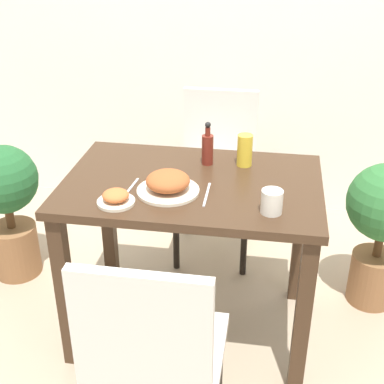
# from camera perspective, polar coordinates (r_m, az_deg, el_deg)

# --- Properties ---
(ground_plane) EXTENTS (16.00, 16.00, 0.00)m
(ground_plane) POSITION_cam_1_polar(r_m,az_deg,el_deg) (2.59, 0.00, -13.99)
(ground_plane) COLOR tan
(dining_table) EXTENTS (1.04, 0.69, 0.76)m
(dining_table) POSITION_cam_1_polar(r_m,az_deg,el_deg) (2.22, 0.00, -1.74)
(dining_table) COLOR #3D2819
(dining_table) RESTS_ON ground_plane
(chair_near) EXTENTS (0.42, 0.42, 0.90)m
(chair_near) POSITION_cam_1_polar(r_m,az_deg,el_deg) (1.73, -4.21, -16.93)
(chair_near) COLOR silver
(chair_near) RESTS_ON ground_plane
(chair_far) EXTENTS (0.42, 0.42, 0.90)m
(chair_far) POSITION_cam_1_polar(r_m,az_deg,el_deg) (2.90, 2.68, 2.85)
(chair_far) COLOR silver
(chair_far) RESTS_ON ground_plane
(food_plate) EXTENTS (0.24, 0.24, 0.09)m
(food_plate) POSITION_cam_1_polar(r_m,az_deg,el_deg) (2.06, -2.58, 0.93)
(food_plate) COLOR beige
(food_plate) RESTS_ON dining_table
(side_plate) EXTENTS (0.14, 0.14, 0.05)m
(side_plate) POSITION_cam_1_polar(r_m,az_deg,el_deg) (2.00, -8.13, -0.62)
(side_plate) COLOR beige
(side_plate) RESTS_ON dining_table
(drink_cup) EXTENTS (0.08, 0.08, 0.09)m
(drink_cup) POSITION_cam_1_polar(r_m,az_deg,el_deg) (1.94, 8.51, -1.03)
(drink_cup) COLOR silver
(drink_cup) RESTS_ON dining_table
(juice_glass) EXTENTS (0.07, 0.07, 0.14)m
(juice_glass) POSITION_cam_1_polar(r_m,az_deg,el_deg) (2.28, 5.65, 4.46)
(juice_glass) COLOR gold
(juice_glass) RESTS_ON dining_table
(sauce_bottle) EXTENTS (0.05, 0.05, 0.19)m
(sauce_bottle) POSITION_cam_1_polar(r_m,az_deg,el_deg) (2.29, 1.67, 4.73)
(sauce_bottle) COLOR maroon
(sauce_bottle) RESTS_ON dining_table
(fork_utensil) EXTENTS (0.03, 0.18, 0.00)m
(fork_utensil) POSITION_cam_1_polar(r_m,az_deg,el_deg) (2.11, -6.61, 0.36)
(fork_utensil) COLOR silver
(fork_utensil) RESTS_ON dining_table
(spoon_utensil) EXTENTS (0.01, 0.19, 0.00)m
(spoon_utensil) POSITION_cam_1_polar(r_m,az_deg,el_deg) (2.05, 1.59, -0.26)
(spoon_utensil) COLOR silver
(spoon_utensil) RESTS_ON dining_table
(potted_plant_left) EXTENTS (0.34, 0.34, 0.72)m
(potted_plant_left) POSITION_cam_1_polar(r_m,az_deg,el_deg) (2.85, -19.14, -0.88)
(potted_plant_left) COLOR brown
(potted_plant_left) RESTS_ON ground_plane
(potted_plant_right) EXTENTS (0.36, 0.36, 0.73)m
(potted_plant_right) POSITION_cam_1_polar(r_m,az_deg,el_deg) (2.63, 19.72, -2.83)
(potted_plant_right) COLOR brown
(potted_plant_right) RESTS_ON ground_plane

